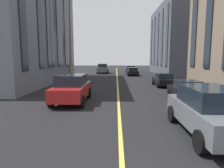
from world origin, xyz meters
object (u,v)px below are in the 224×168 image
object	(u,v)px
car_black_near	(164,80)
car_red_far	(72,88)
car_black_trailing	(131,69)
car_black_parked_a	(186,90)
car_grey_oncoming	(209,111)
car_grey_parked_b	(103,68)
car_black_mid	(133,71)

from	to	relation	value
car_black_near	car_red_far	distance (m)	11.17
car_black_trailing	car_black_parked_a	size ratio (longest dim) A/B	1.13
car_black_trailing	car_black_near	world-z (taller)	car_black_near
car_grey_oncoming	car_grey_parked_b	size ratio (longest dim) A/B	1.00
car_black_mid	car_black_trailing	world-z (taller)	car_black_mid
car_black_mid	car_black_near	xyz separation A→B (m)	(-12.85, -2.21, 0.00)
car_black_mid	car_red_far	size ratio (longest dim) A/B	0.83
car_black_parked_a	car_black_near	xyz separation A→B (m)	(6.78, 0.00, 0.00)
car_grey_oncoming	car_black_near	world-z (taller)	car_grey_oncoming
car_grey_oncoming	car_black_near	xyz separation A→B (m)	(13.32, -1.48, -0.27)
car_black_parked_a	car_black_near	distance (m)	6.78
car_red_far	car_black_near	bearing A→B (deg)	-46.22
car_black_trailing	car_grey_parked_b	bearing A→B (deg)	117.43
car_black_mid	car_grey_parked_b	size ratio (longest dim) A/B	0.83
car_grey_parked_b	car_red_far	size ratio (longest dim) A/B	1.00
car_black_trailing	car_black_parked_a	distance (m)	27.78
car_grey_oncoming	car_black_near	distance (m)	13.40
car_red_far	car_black_mid	bearing A→B (deg)	-15.87
car_grey_parked_b	car_red_far	xyz separation A→B (m)	(-25.65, 0.37, 0.00)
car_black_trailing	car_red_far	world-z (taller)	car_red_far
car_black_trailing	car_grey_parked_b	xyz separation A→B (m)	(-3.00, 5.79, 0.27)
car_black_parked_a	car_grey_oncoming	bearing A→B (deg)	167.25
car_black_trailing	car_grey_parked_b	distance (m)	6.52
car_grey_oncoming	car_black_mid	xyz separation A→B (m)	(26.17, 0.73, -0.27)
car_grey_oncoming	car_black_trailing	distance (m)	34.25
car_grey_parked_b	car_grey_oncoming	bearing A→B (deg)	-168.75
car_grey_parked_b	car_red_far	distance (m)	25.66
car_black_trailing	car_black_near	distance (m)	21.02
car_black_parked_a	car_red_far	bearing A→B (deg)	96.69
car_black_trailing	car_black_parked_a	xyz separation A→B (m)	(-27.71, -1.91, -0.00)
car_black_mid	car_black_near	size ratio (longest dim) A/B	1.00
car_black_mid	car_black_trailing	size ratio (longest dim) A/B	0.89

